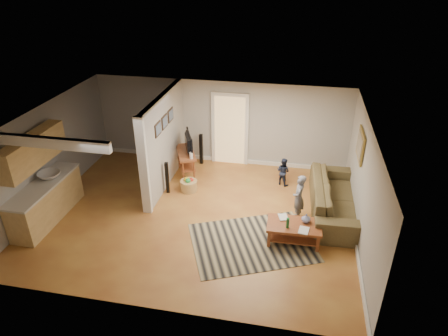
% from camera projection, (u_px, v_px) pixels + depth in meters
% --- Properties ---
extents(ground, '(7.50, 7.50, 0.00)m').
position_uv_depth(ground, '(196.00, 215.00, 9.77)').
color(ground, brown).
rests_on(ground, ground).
extents(room_shell, '(7.54, 6.02, 2.52)m').
position_uv_depth(room_shell, '(156.00, 150.00, 9.63)').
color(room_shell, '#A7A4A0').
rests_on(room_shell, ground).
extents(area_rug, '(3.14, 2.77, 0.01)m').
position_uv_depth(area_rug, '(252.00, 242.00, 8.82)').
color(area_rug, black).
rests_on(area_rug, ground).
extents(sofa, '(1.20, 2.83, 0.82)m').
position_uv_depth(sofa, '(333.00, 212.00, 9.88)').
color(sofa, '#403620').
rests_on(sofa, ground).
extents(coffee_table, '(1.19, 0.71, 0.69)m').
position_uv_depth(coffee_table, '(295.00, 228.00, 8.71)').
color(coffee_table, maroon).
rests_on(coffee_table, ground).
extents(tv_console, '(0.88, 1.27, 1.03)m').
position_uv_depth(tv_console, '(186.00, 154.00, 11.21)').
color(tv_console, maroon).
rests_on(tv_console, ground).
extents(speaker_left, '(0.10, 0.10, 0.89)m').
position_uv_depth(speaker_left, '(167.00, 178.00, 10.49)').
color(speaker_left, black).
rests_on(speaker_left, ground).
extents(speaker_right, '(0.10, 0.10, 0.96)m').
position_uv_depth(speaker_right, '(201.00, 149.00, 11.97)').
color(speaker_right, black).
rests_on(speaker_right, ground).
extents(toy_basket, '(0.45, 0.45, 0.40)m').
position_uv_depth(toy_basket, '(189.00, 185.00, 10.71)').
color(toy_basket, '#A57647').
rests_on(toy_basket, ground).
extents(child, '(0.30, 0.44, 1.16)m').
position_uv_depth(child, '(297.00, 218.00, 9.65)').
color(child, slate).
rests_on(child, ground).
extents(toddler, '(0.48, 0.45, 0.79)m').
position_uv_depth(toddler, '(282.00, 184.00, 11.09)').
color(toddler, '#1D243C').
rests_on(toddler, ground).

